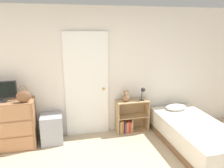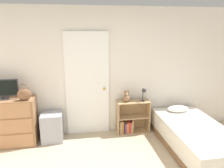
# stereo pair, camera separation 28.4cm
# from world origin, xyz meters

# --- Properties ---
(wall_back) EXTENTS (10.00, 0.06, 2.55)m
(wall_back) POSITION_xyz_m (0.00, 2.29, 1.27)
(wall_back) COLOR silver
(wall_back) RESTS_ON ground_plane
(door_closed) EXTENTS (0.87, 0.09, 2.09)m
(door_closed) POSITION_xyz_m (-0.35, 2.24, 1.04)
(door_closed) COLOR white
(door_closed) RESTS_ON ground_plane
(dresser) EXTENTS (0.97, 0.45, 0.89)m
(dresser) POSITION_xyz_m (-1.83, 2.02, 0.45)
(dresser) COLOR #996B47
(dresser) RESTS_ON ground_plane
(tv) EXTENTS (0.57, 0.16, 0.37)m
(tv) POSITION_xyz_m (-1.89, 2.02, 1.09)
(tv) COLOR #2D2D33
(tv) RESTS_ON dresser
(handbag) EXTENTS (0.25, 0.13, 0.30)m
(handbag) POSITION_xyz_m (-1.49, 1.90, 1.00)
(handbag) COLOR brown
(handbag) RESTS_ON dresser
(storage_bin) EXTENTS (0.40, 0.41, 0.55)m
(storage_bin) POSITION_xyz_m (-1.07, 2.03, 0.28)
(storage_bin) COLOR #999EA8
(storage_bin) RESTS_ON ground_plane
(bookshelf) EXTENTS (0.67, 0.27, 0.68)m
(bookshelf) POSITION_xyz_m (0.52, 2.11, 0.27)
(bookshelf) COLOR tan
(bookshelf) RESTS_ON ground_plane
(teddy_bear) EXTENTS (0.16, 0.16, 0.24)m
(teddy_bear) POSITION_xyz_m (0.42, 2.10, 0.79)
(teddy_bear) COLOR #8C6647
(teddy_bear) RESTS_ON bookshelf
(desk_lamp) EXTENTS (0.11, 0.11, 0.28)m
(desk_lamp) POSITION_xyz_m (0.78, 2.06, 0.88)
(desk_lamp) COLOR #262628
(desk_lamp) RESTS_ON bookshelf
(bed) EXTENTS (0.99, 1.98, 0.57)m
(bed) POSITION_xyz_m (1.50, 1.26, 0.23)
(bed) COLOR brown
(bed) RESTS_ON ground_plane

